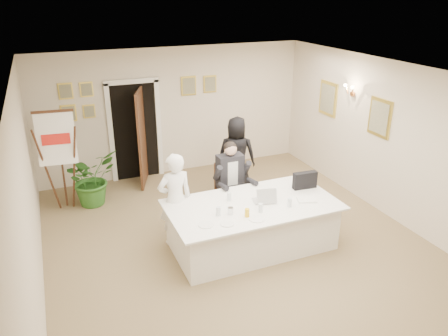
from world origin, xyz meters
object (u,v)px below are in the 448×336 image
flip_chart (61,166)px  potted_palm (91,178)px  conference_table (252,225)px  laptop_bag (305,180)px  oj_glass (247,213)px  standing_man (175,200)px  standing_woman (237,155)px  laptop (263,193)px  paper_stack (307,200)px  steel_jug (231,211)px  seated_man (231,181)px

flip_chart → potted_palm: 0.62m
conference_table → laptop_bag: laptop_bag is taller
potted_palm → oj_glass: bearing=-56.6°
standing_man → standing_woman: standing_man is taller
standing_woman → laptop: size_ratio=4.52×
standing_woman → paper_stack: (0.19, -2.32, 0.01)m
flip_chart → laptop_bag: (3.78, -2.36, 0.03)m
flip_chart → standing_woman: 3.39m
laptop_bag → oj_glass: 1.44m
standing_woman → steel_jug: (-1.11, -2.26, 0.05)m
seated_man → standing_woman: (0.59, 1.07, 0.04)m
standing_woman → laptop: standing_woman is taller
seated_man → paper_stack: size_ratio=5.01×
flip_chart → potted_palm: bearing=4.2°
oj_glass → flip_chart: bearing=130.1°
standing_man → oj_glass: bearing=127.7°
seated_man → paper_stack: seated_man is taller
seated_man → oj_glass: 1.40m
seated_man → potted_palm: seated_man is taller
conference_table → standing_woman: 2.22m
laptop → steel_jug: bearing=-150.5°
standing_man → flip_chart: bearing=-54.9°
laptop → laptop_bag: laptop_bag is taller
laptop → laptop_bag: 0.89m
flip_chart → paper_stack: bearing=-38.1°
standing_woman → seated_man: bearing=86.9°
standing_man → potted_palm: bearing=-65.4°
standing_woman → steel_jug: bearing=89.4°
steel_jug → flip_chart: bearing=129.5°
oj_glass → steel_jug: bearing=139.7°
seated_man → laptop: seated_man is taller
conference_table → flip_chart: bearing=136.7°
seated_man → oj_glass: (-0.33, -1.36, 0.10)m
potted_palm → standing_man: bearing=-61.2°
standing_woman → oj_glass: (-0.92, -2.43, 0.06)m
laptop_bag → paper_stack: bearing=-113.3°
flip_chart → steel_jug: flip_chart is taller
laptop → potted_palm: bearing=145.5°
flip_chart → paper_stack: flip_chart is taller
standing_woman → potted_palm: size_ratio=1.47×
conference_table → paper_stack: (0.85, -0.24, 0.40)m
steel_jug → laptop_bag: bearing=13.5°
flip_chart → standing_man: 2.54m
standing_woman → paper_stack: bearing=120.3°
flip_chart → standing_man: (1.61, -1.96, -0.10)m
conference_table → oj_glass: (-0.26, -0.35, 0.45)m
standing_man → potted_palm: (-1.10, 2.00, -0.25)m
conference_table → steel_jug: 0.66m
flip_chart → laptop_bag: bearing=-32.0°
laptop_bag → oj_glass: (-1.34, -0.53, -0.08)m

